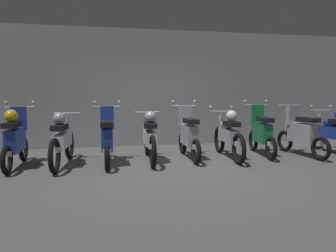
% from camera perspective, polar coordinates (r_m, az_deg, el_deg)
% --- Properties ---
extents(ground_plane, '(80.00, 80.00, 0.00)m').
position_cam_1_polar(ground_plane, '(6.02, 1.81, -7.83)').
color(ground_plane, '#565451').
extents(back_wall, '(16.00, 0.30, 3.16)m').
position_cam_1_polar(back_wall, '(8.67, -2.55, 6.95)').
color(back_wall, gray).
rests_on(back_wall, ground).
extents(motorbike_slot_1, '(0.59, 1.68, 1.29)m').
position_cam_1_polar(motorbike_slot_1, '(6.73, -26.39, -2.06)').
color(motorbike_slot_1, black).
rests_on(motorbike_slot_1, ground).
extents(motorbike_slot_2, '(0.56, 1.95, 1.08)m').
position_cam_1_polar(motorbike_slot_2, '(6.52, -18.94, -2.37)').
color(motorbike_slot_2, black).
rests_on(motorbike_slot_2, ground).
extents(motorbike_slot_3, '(0.59, 1.68, 1.29)m').
position_cam_1_polar(motorbike_slot_3, '(6.41, -11.15, -2.28)').
color(motorbike_slot_3, black).
rests_on(motorbike_slot_3, ground).
extents(motorbike_slot_4, '(0.56, 1.95, 1.08)m').
position_cam_1_polar(motorbike_slot_4, '(6.57, -3.43, -1.99)').
color(motorbike_slot_4, black).
rests_on(motorbike_slot_4, ground).
extents(motorbike_slot_5, '(0.59, 1.68, 1.29)m').
position_cam_1_polar(motorbike_slot_5, '(6.84, 3.81, -1.66)').
color(motorbike_slot_5, black).
rests_on(motorbike_slot_5, ground).
extents(motorbike_slot_6, '(0.59, 1.95, 1.15)m').
position_cam_1_polar(motorbike_slot_6, '(7.00, 11.07, -1.58)').
color(motorbike_slot_6, black).
rests_on(motorbike_slot_6, ground).
extents(motorbike_slot_7, '(0.58, 1.68, 1.29)m').
position_cam_1_polar(motorbike_slot_7, '(7.53, 16.87, -1.20)').
color(motorbike_slot_7, black).
rests_on(motorbike_slot_7, ground).
extents(motorbike_slot_8, '(0.56, 1.68, 1.18)m').
position_cam_1_polar(motorbike_slot_8, '(7.79, 23.34, -1.22)').
color(motorbike_slot_8, black).
rests_on(motorbike_slot_8, ground).
extents(motorbike_slot_9, '(0.59, 1.95, 1.15)m').
position_cam_1_polar(motorbike_slot_9, '(8.34, 28.28, -0.98)').
color(motorbike_slot_9, black).
rests_on(motorbike_slot_9, ground).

